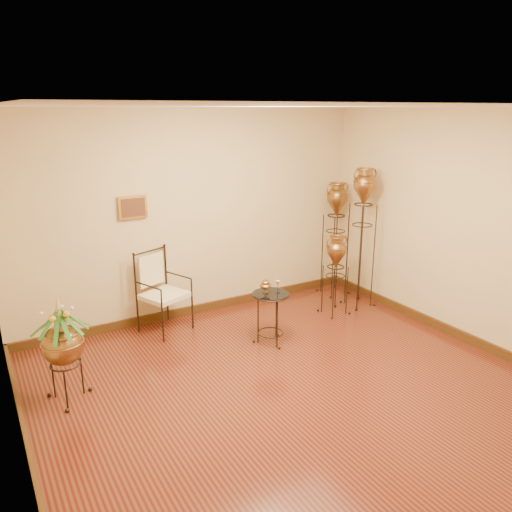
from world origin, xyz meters
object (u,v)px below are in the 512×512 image
armchair (164,292)px  side_table (270,317)px  amphora_mid (335,238)px  planter_urn (62,341)px  amphora_tall (361,237)px

armchair → side_table: armchair is taller
amphora_mid → planter_urn: bearing=-165.8°
amphora_mid → side_table: amphora_mid is taller
amphora_mid → armchair: 2.79m
planter_urn → armchair: (1.41, 1.05, -0.11)m
amphora_tall → armchair: amphora_tall is taller
amphora_mid → armchair: amphora_mid is taller
planter_urn → side_table: size_ratio=1.39×
amphora_mid → amphora_tall: bearing=-90.0°
planter_urn → side_table: planter_urn is taller
amphora_tall → side_table: bearing=-166.8°
amphora_tall → side_table: amphora_tall is taller
amphora_tall → armchair: (-2.76, 0.58, -0.50)m
amphora_mid → planter_urn: size_ratio=1.54×
amphora_tall → amphora_mid: amphora_tall is taller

